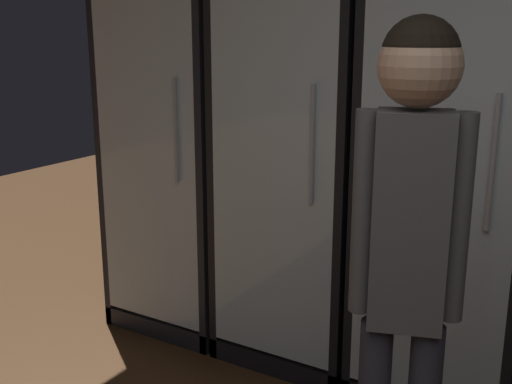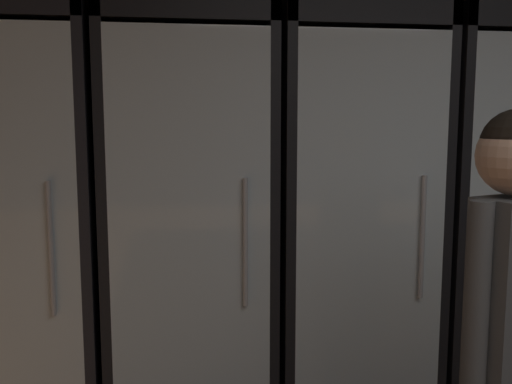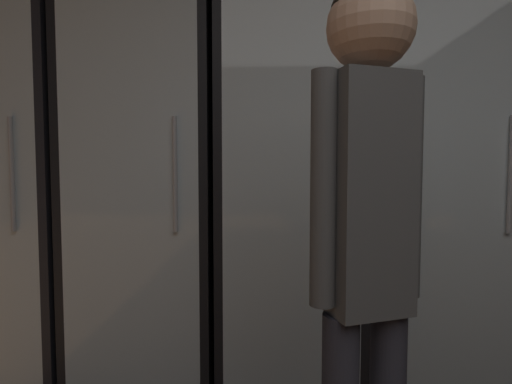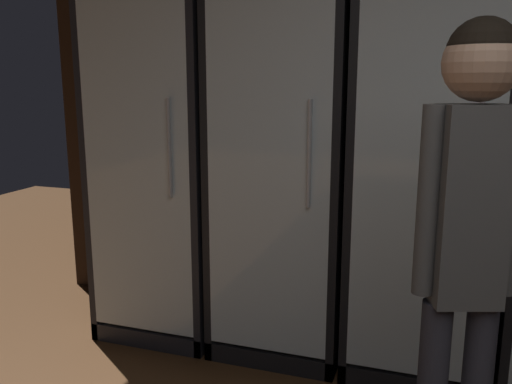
% 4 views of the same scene
% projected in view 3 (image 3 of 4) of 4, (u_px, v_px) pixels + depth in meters
% --- Properties ---
extents(wall_back, '(6.00, 0.06, 2.80)m').
position_uv_depth(wall_back, '(381.00, 130.00, 2.42)').
color(wall_back, black).
rests_on(wall_back, ground).
extents(cooler_far_left, '(0.69, 0.70, 2.08)m').
position_uv_depth(cooler_far_left, '(22.00, 197.00, 2.15)').
color(cooler_far_left, black).
rests_on(cooler_far_left, ground).
extents(cooler_left, '(0.69, 0.70, 2.08)m').
position_uv_depth(cooler_left, '(154.00, 197.00, 2.14)').
color(cooler_left, black).
rests_on(cooler_left, ground).
extents(cooler_center, '(0.69, 0.70, 2.08)m').
position_uv_depth(cooler_center, '(287.00, 198.00, 2.12)').
color(cooler_center, black).
rests_on(cooler_center, ground).
extents(cooler_right, '(0.69, 0.70, 2.08)m').
position_uv_depth(cooler_right, '(423.00, 197.00, 2.10)').
color(cooler_right, black).
rests_on(cooler_right, ground).
extents(shopper_near, '(0.30, 0.22, 1.64)m').
position_uv_depth(shopper_near, '(367.00, 211.00, 1.01)').
color(shopper_near, '#2D2D38').
rests_on(shopper_near, ground).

